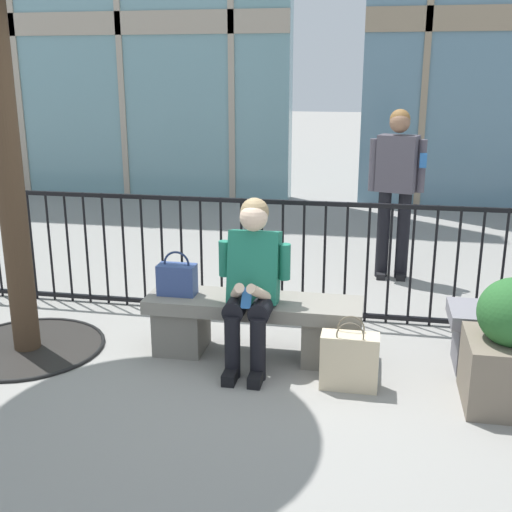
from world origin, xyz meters
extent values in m
plane|color=gray|center=(0.00, 0.00, 0.00)|extent=(60.00, 60.00, 0.00)
cube|color=gray|center=(0.00, 0.00, 0.40)|extent=(1.60, 0.44, 0.10)
cube|color=slate|center=(-0.56, 0.00, 0.17)|extent=(0.36, 0.37, 0.35)
cube|color=slate|center=(0.56, 0.00, 0.17)|extent=(0.36, 0.37, 0.35)
cylinder|color=black|center=(-0.08, -0.18, 0.47)|extent=(0.15, 0.40, 0.15)
cylinder|color=black|center=(-0.08, -0.38, 0.23)|extent=(0.11, 0.11, 0.45)
cube|color=black|center=(-0.08, -0.44, 0.04)|extent=(0.09, 0.22, 0.08)
cylinder|color=black|center=(0.10, -0.18, 0.47)|extent=(0.15, 0.40, 0.15)
cylinder|color=black|center=(0.10, -0.38, 0.23)|extent=(0.11, 0.11, 0.45)
cube|color=black|center=(0.10, -0.44, 0.04)|extent=(0.09, 0.22, 0.08)
cube|color=#1E7259|center=(0.01, -0.04, 0.71)|extent=(0.36, 0.30, 0.55)
cylinder|color=#1E7259|center=(-0.21, -0.04, 0.76)|extent=(0.08, 0.08, 0.26)
cylinder|color=beige|center=(-0.07, -0.26, 0.59)|extent=(0.16, 0.28, 0.20)
cylinder|color=#1E7259|center=(0.23, -0.04, 0.76)|extent=(0.08, 0.08, 0.26)
cylinder|color=beige|center=(0.09, -0.26, 0.59)|extent=(0.16, 0.28, 0.20)
cube|color=#2D6BB7|center=(0.01, -0.32, 0.57)|extent=(0.07, 0.10, 0.13)
sphere|color=beige|center=(0.01, -0.06, 1.08)|extent=(0.20, 0.20, 0.20)
sphere|color=#997F59|center=(0.01, -0.03, 1.11)|extent=(0.20, 0.20, 0.20)
cube|color=#33477F|center=(-0.58, -0.01, 0.57)|extent=(0.28, 0.15, 0.23)
torus|color=#1E2A4C|center=(-0.58, -0.01, 0.69)|extent=(0.20, 0.02, 0.20)
cube|color=beige|center=(0.73, -0.39, 0.19)|extent=(0.39, 0.17, 0.38)
torus|color=#685E4C|center=(0.73, -0.45, 0.40)|extent=(0.18, 0.01, 0.18)
torus|color=#685E4C|center=(0.73, -0.33, 0.40)|extent=(0.18, 0.01, 0.18)
cylinder|color=black|center=(0.94, 2.14, 0.45)|extent=(0.13, 0.13, 0.90)
cube|color=black|center=(0.94, 2.10, 0.03)|extent=(0.09, 0.22, 0.06)
cylinder|color=black|center=(1.14, 2.14, 0.45)|extent=(0.13, 0.13, 0.90)
cube|color=black|center=(1.14, 2.10, 0.03)|extent=(0.09, 0.22, 0.06)
cube|color=#4C4751|center=(1.04, 2.14, 1.18)|extent=(0.43, 0.32, 0.56)
cylinder|color=#4C4751|center=(0.81, 2.14, 1.16)|extent=(0.08, 0.08, 0.52)
cylinder|color=#4C4751|center=(1.28, 2.14, 1.16)|extent=(0.08, 0.08, 0.52)
sphere|color=#8E664C|center=(1.04, 2.14, 1.58)|extent=(0.20, 0.20, 0.20)
sphere|color=olive|center=(1.04, 2.16, 1.61)|extent=(0.20, 0.20, 0.20)
cube|color=#2D6BB7|center=(1.28, 2.04, 1.23)|extent=(0.07, 0.01, 0.14)
cylinder|color=black|center=(-2.42, 0.84, 0.52)|extent=(0.02, 0.02, 1.03)
cylinder|color=black|center=(-2.24, 0.84, 0.52)|extent=(0.02, 0.02, 1.03)
cylinder|color=black|center=(-2.07, 0.84, 0.52)|extent=(0.02, 0.02, 1.03)
cylinder|color=black|center=(-1.89, 0.84, 0.52)|extent=(0.02, 0.02, 1.03)
cylinder|color=black|center=(-1.71, 0.84, 0.52)|extent=(0.02, 0.02, 1.03)
cylinder|color=black|center=(-1.53, 0.84, 0.52)|extent=(0.02, 0.02, 1.03)
cylinder|color=black|center=(-1.35, 0.84, 0.52)|extent=(0.02, 0.02, 1.03)
cylinder|color=black|center=(-1.17, 0.84, 0.52)|extent=(0.02, 0.02, 1.03)
cylinder|color=black|center=(-0.99, 0.84, 0.52)|extent=(0.02, 0.02, 1.03)
cylinder|color=black|center=(-0.81, 0.84, 0.52)|extent=(0.02, 0.02, 1.03)
cylinder|color=black|center=(-0.63, 0.84, 0.52)|extent=(0.02, 0.02, 1.03)
cylinder|color=black|center=(-0.45, 0.84, 0.52)|extent=(0.02, 0.02, 1.03)
cylinder|color=black|center=(-0.27, 0.84, 0.52)|extent=(0.02, 0.02, 1.03)
cylinder|color=black|center=(-0.09, 0.84, 0.52)|extent=(0.02, 0.02, 1.03)
cylinder|color=black|center=(0.09, 0.84, 0.52)|extent=(0.02, 0.02, 1.03)
cylinder|color=black|center=(0.27, 0.84, 0.52)|extent=(0.02, 0.02, 1.03)
cylinder|color=black|center=(0.45, 0.84, 0.52)|extent=(0.02, 0.02, 1.03)
cylinder|color=black|center=(0.63, 0.84, 0.52)|extent=(0.02, 0.02, 1.03)
cylinder|color=black|center=(0.81, 0.84, 0.52)|extent=(0.02, 0.02, 1.03)
cylinder|color=black|center=(0.99, 0.84, 0.52)|extent=(0.02, 0.02, 1.03)
cylinder|color=black|center=(1.17, 0.84, 0.52)|extent=(0.02, 0.02, 1.03)
cylinder|color=black|center=(1.35, 0.84, 0.52)|extent=(0.02, 0.02, 1.03)
cylinder|color=black|center=(1.53, 0.84, 0.52)|extent=(0.02, 0.02, 1.03)
cylinder|color=black|center=(1.71, 0.84, 0.52)|extent=(0.02, 0.02, 1.03)
cylinder|color=black|center=(1.89, 0.84, 0.52)|extent=(0.02, 0.02, 1.03)
cube|color=black|center=(0.00, 0.84, 0.05)|extent=(8.44, 0.04, 0.04)
cube|color=black|center=(0.00, 0.84, 1.01)|extent=(8.44, 0.04, 0.04)
cylinder|color=black|center=(-1.74, -0.21, 0.01)|extent=(1.14, 1.14, 0.01)
torus|color=black|center=(-1.74, -0.21, 0.01)|extent=(1.17, 1.17, 0.03)
cylinder|color=#423021|center=(-1.74, -0.21, 1.70)|extent=(0.20, 0.20, 3.40)
cube|color=slate|center=(1.64, 0.10, 0.17)|extent=(0.36, 0.37, 0.35)
cube|color=#726656|center=(1.73, -0.43, 0.23)|extent=(0.54, 0.54, 0.45)
cube|color=#AD9E8C|center=(-5.20, 5.87, 2.80)|extent=(9.26, 0.04, 0.36)
camera|label=1|loc=(0.84, -4.34, 2.07)|focal=44.76mm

